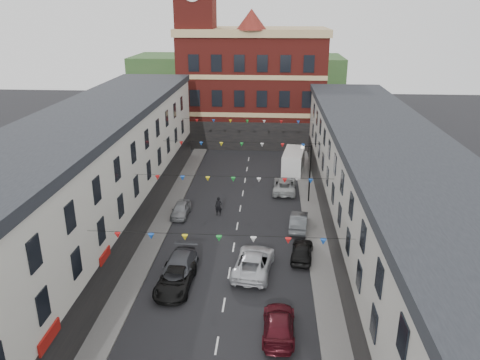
% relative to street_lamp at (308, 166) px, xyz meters
% --- Properties ---
extents(ground, '(160.00, 160.00, 0.00)m').
position_rel_street_lamp_xyz_m(ground, '(-6.55, -14.00, -3.90)').
color(ground, black).
rests_on(ground, ground).
extents(pavement_left, '(1.80, 64.00, 0.15)m').
position_rel_street_lamp_xyz_m(pavement_left, '(-13.45, -12.00, -3.83)').
color(pavement_left, '#605E5B').
rests_on(pavement_left, ground).
extents(pavement_right, '(1.80, 64.00, 0.15)m').
position_rel_street_lamp_xyz_m(pavement_right, '(0.35, -12.00, -3.83)').
color(pavement_right, '#605E5B').
rests_on(pavement_right, ground).
extents(terrace_left, '(8.40, 56.00, 10.70)m').
position_rel_street_lamp_xyz_m(terrace_left, '(-18.33, -13.00, 1.44)').
color(terrace_left, silver).
rests_on(terrace_left, ground).
extents(terrace_right, '(8.40, 56.00, 9.70)m').
position_rel_street_lamp_xyz_m(terrace_right, '(5.23, -13.00, 0.95)').
color(terrace_right, '#B7B4AB').
rests_on(terrace_right, ground).
extents(civic_building, '(20.60, 13.30, 18.50)m').
position_rel_street_lamp_xyz_m(civic_building, '(-6.55, 23.95, 4.23)').
color(civic_building, maroon).
rests_on(civic_building, ground).
extents(clock_tower, '(5.60, 5.60, 30.00)m').
position_rel_street_lamp_xyz_m(clock_tower, '(-14.05, 21.00, 11.03)').
color(clock_tower, maroon).
rests_on(clock_tower, ground).
extents(distant_hill, '(40.00, 14.00, 10.00)m').
position_rel_street_lamp_xyz_m(distant_hill, '(-10.55, 48.00, 1.10)').
color(distant_hill, '#2D5326').
rests_on(distant_hill, ground).
extents(street_lamp, '(1.10, 0.36, 6.00)m').
position_rel_street_lamp_xyz_m(street_lamp, '(0.00, 0.00, 0.00)').
color(street_lamp, black).
rests_on(street_lamp, ground).
extents(car_left_c, '(2.42, 5.03, 1.38)m').
position_rel_street_lamp_xyz_m(car_left_c, '(-10.15, -16.27, -3.21)').
color(car_left_c, black).
rests_on(car_left_c, ground).
extents(car_left_d, '(2.41, 5.47, 1.56)m').
position_rel_street_lamp_xyz_m(car_left_d, '(-10.15, -14.81, -3.12)').
color(car_left_d, '#46484F').
rests_on(car_left_d, ground).
extents(car_left_e, '(1.58, 3.79, 1.28)m').
position_rel_street_lamp_xyz_m(car_left_e, '(-12.05, -4.08, -3.26)').
color(car_left_e, gray).
rests_on(car_left_e, ground).
extents(car_right_c, '(2.01, 4.74, 1.36)m').
position_rel_street_lamp_xyz_m(car_right_c, '(-2.95, -20.68, -3.22)').
color(car_right_c, '#4D0F18').
rests_on(car_right_c, ground).
extents(car_right_d, '(2.10, 4.23, 1.39)m').
position_rel_street_lamp_xyz_m(car_right_d, '(-1.05, -11.45, -3.21)').
color(car_right_d, black).
rests_on(car_right_d, ground).
extents(car_right_e, '(1.91, 4.38, 1.40)m').
position_rel_street_lamp_xyz_m(car_right_e, '(-1.05, -6.07, -3.20)').
color(car_right_e, '#505458').
rests_on(car_right_e, ground).
extents(car_right_f, '(2.62, 5.30, 1.45)m').
position_rel_street_lamp_xyz_m(car_right_f, '(-2.13, 2.88, -3.18)').
color(car_right_f, '#A6AAAB').
rests_on(car_right_f, ground).
extents(moving_car, '(3.32, 5.99, 1.59)m').
position_rel_street_lamp_xyz_m(moving_car, '(-4.75, -13.62, -3.11)').
color(moving_car, silver).
rests_on(moving_car, ground).
extents(white_van, '(3.01, 6.09, 2.58)m').
position_rel_street_lamp_xyz_m(white_van, '(-0.95, 9.43, -2.61)').
color(white_van, silver).
rests_on(white_van, ground).
extents(pedestrian, '(0.73, 0.53, 1.84)m').
position_rel_street_lamp_xyz_m(pedestrian, '(-8.49, -3.76, -2.98)').
color(pedestrian, black).
rests_on(pedestrian, ground).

